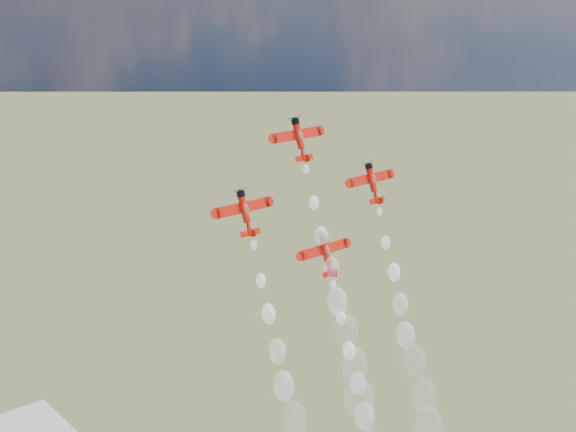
% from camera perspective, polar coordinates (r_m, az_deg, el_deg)
% --- Properties ---
extents(plane_lead, '(11.75, 5.28, 8.03)m').
position_cam_1_polar(plane_lead, '(151.71, 0.81, 5.54)').
color(plane_lead, red).
rests_on(plane_lead, ground).
extents(plane_left, '(11.75, 5.28, 8.03)m').
position_cam_1_polar(plane_left, '(141.68, -3.08, 0.30)').
color(plane_left, red).
rests_on(plane_left, ground).
extents(plane_right, '(11.75, 5.28, 8.03)m').
position_cam_1_polar(plane_right, '(161.89, 6.02, 2.42)').
color(plane_right, red).
rests_on(plane_right, ground).
extents(plane_slot, '(11.75, 5.28, 8.03)m').
position_cam_1_polar(plane_slot, '(151.68, 2.73, -2.67)').
color(plane_slot, red).
rests_on(plane_slot, ground).
extents(smoke_trail_lead, '(5.55, 19.47, 44.45)m').
position_cam_1_polar(smoke_trail_lead, '(153.94, 4.42, -9.67)').
color(smoke_trail_lead, white).
rests_on(smoke_trail_lead, plane_lead).
extents(smoke_trail_right, '(5.48, 19.15, 44.15)m').
position_cam_1_polar(smoke_trail_right, '(166.89, 9.31, -11.59)').
color(smoke_trail_right, white).
rests_on(smoke_trail_right, plane_right).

